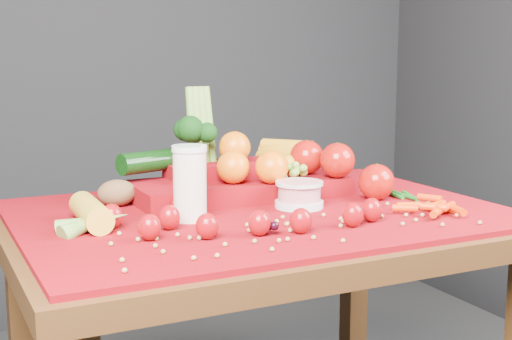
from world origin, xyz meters
name	(u,v)px	position (x,y,z in m)	size (l,w,h in m)	color
table	(260,256)	(0.00, 0.00, 0.66)	(1.10, 0.80, 0.75)	#38220C
red_cloth	(260,213)	(0.00, 0.00, 0.76)	(1.05, 0.75, 0.01)	#7B0408
milk_glass	(190,180)	(-0.17, -0.02, 0.85)	(0.07, 0.07, 0.16)	beige
yogurt_bowl	(299,193)	(0.09, -0.01, 0.79)	(0.11, 0.11, 0.06)	silver
strawberry_scatter	(234,216)	(-0.12, -0.14, 0.79)	(0.54, 0.28, 0.05)	maroon
dark_grape_cluster	(264,227)	(-0.08, -0.19, 0.78)	(0.06, 0.05, 0.03)	black
soybean_scatter	(305,228)	(0.00, -0.20, 0.77)	(0.84, 0.24, 0.01)	#A38946
corn_ear	(92,219)	(-0.38, -0.01, 0.78)	(0.18, 0.23, 0.06)	#C08723
potato	(117,193)	(-0.28, 0.18, 0.79)	(0.09, 0.07, 0.06)	brown
baby_carrot_pile	(428,207)	(0.31, -0.19, 0.78)	(0.17, 0.17, 0.03)	red
green_bean_pile	(397,194)	(0.37, -0.01, 0.77)	(0.14, 0.12, 0.01)	#155C17
produce_mound	(251,171)	(0.05, 0.15, 0.82)	(0.61, 0.36, 0.27)	#7B0408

